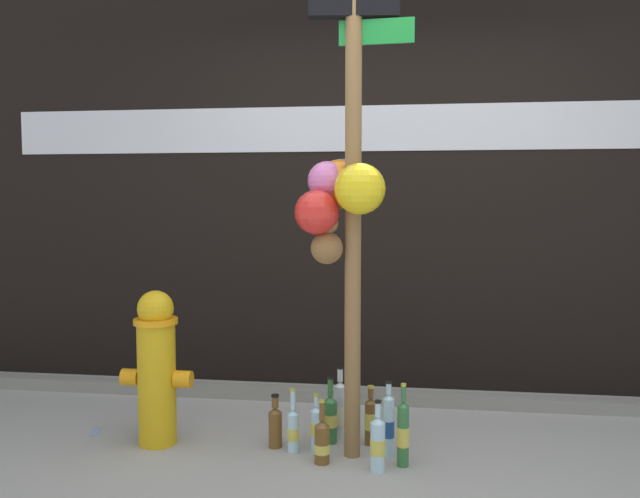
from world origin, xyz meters
The scene contains 16 objects.
ground_plane centered at (0.00, 0.00, 0.00)m, with size 14.00×14.00×0.00m, color #9E9B93.
building_wall centered at (0.00, 1.83, 1.70)m, with size 10.00×0.21×3.39m.
curb_strip centered at (0.00, 1.35, 0.04)m, with size 8.00×0.12×0.08m, color gray.
memorial_post centered at (-0.20, 0.47, 1.46)m, with size 0.58×0.47×2.56m.
fire_hydrant centered at (-1.20, 0.48, 0.42)m, with size 0.38×0.23×0.83m.
bottle_0 centered at (-0.28, 0.62, 0.14)m, with size 0.07×0.07×0.36m.
bottle_1 centered at (-0.34, 0.50, 0.12)m, with size 0.06×0.06×0.30m.
bottle_2 centered at (-0.01, 0.29, 0.14)m, with size 0.07×0.07×0.35m.
bottle_3 centered at (0.04, 0.49, 0.16)m, with size 0.06×0.06×0.39m.
bottle_4 centered at (-0.46, 0.47, 0.12)m, with size 0.06×0.06×0.33m.
bottle_5 centered at (0.11, 0.37, 0.17)m, with size 0.06×0.06×0.41m.
bottle_6 centered at (-0.06, 0.63, 0.13)m, with size 0.06×0.06×0.32m.
bottle_7 centered at (-0.24, 0.72, 0.16)m, with size 0.07×0.07×0.40m.
bottle_8 centered at (-0.56, 0.52, 0.12)m, with size 0.07×0.07×0.28m.
bottle_9 centered at (-0.29, 0.34, 0.11)m, with size 0.08×0.08×0.32m.
litter_3 centered at (-1.62, 0.60, 0.00)m, with size 0.15×0.05×0.01m, color #8C99B2.
Camera 1 is at (0.15, -2.83, 1.32)m, focal length 37.19 mm.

